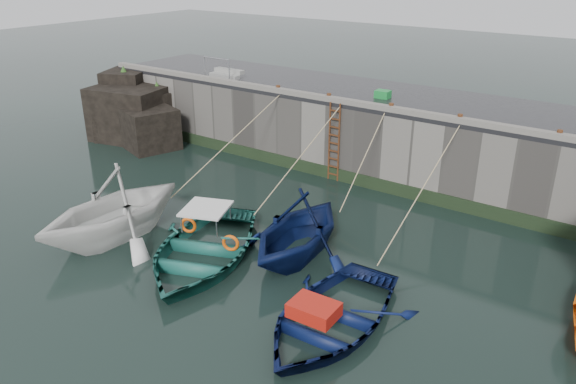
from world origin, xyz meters
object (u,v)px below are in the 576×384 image
Objects in this scene: bollard_a at (278,89)px; boat_near_navy at (330,325)px; ladder at (334,143)px; bollard_e at (559,134)px; fish_crate at (383,94)px; bollard_b at (329,97)px; boat_near_blacktrim at (297,255)px; bollard_d at (460,118)px; boat_near_white at (116,237)px; bollard_c at (391,107)px; boat_near_blue at (203,259)px.

boat_near_navy is at bearing -47.29° from bollard_a.
bollard_e reaches higher than ladder.
fish_crate is 2.05× the size of bollard_e.
bollard_b is at bearing 180.00° from bollard_e.
fish_crate is at bearing 21.55° from bollard_a.
boat_near_blacktrim is at bearing -49.50° from bollard_a.
bollard_b and bollard_d have the same top height.
bollard_a is at bearing 92.49° from boat_near_white.
fish_crate is 2.05× the size of bollard_b.
bollard_c is (1.15, -1.60, -0.01)m from fish_crate.
boat_near_blue is at bearing -104.02° from bollard_c.
bollard_c reaches higher than boat_near_blue.
bollard_e is at bearing 0.00° from bollard_a.
bollard_a reaches higher than boat_near_blacktrim.
bollard_d is at bearing 62.80° from boat_near_blacktrim.
bollard_a is at bearing 130.18° from boat_near_navy.
boat_near_white is (-3.13, -8.43, -1.59)m from ladder.
fish_crate is (-1.32, 7.88, 3.31)m from boat_near_blacktrim.
boat_near_white is at bearing -113.53° from fish_crate.
boat_near_blacktrim is 16.11× the size of bollard_b.
bollard_d and bollard_e have the same top height.
fish_crate is at bearing 108.59° from boat_near_navy.
bollard_a and bollard_d have the same top height.
boat_near_white is 18.48× the size of bollard_e.
bollard_d is (3.75, -1.60, -0.01)m from fish_crate.
bollard_e reaches higher than boat_near_blacktrim.
bollard_c reaches higher than boat_near_navy.
bollard_c is (-0.17, 6.28, 3.30)m from boat_near_blacktrim.
bollard_b reaches higher than boat_near_white.
boat_near_blue is 20.34× the size of bollard_c.
bollard_b reaches higher than boat_near_blacktrim.
boat_near_white is at bearing -106.70° from bollard_b.
bollard_b is (-0.50, 0.34, 1.71)m from ladder.
bollard_a is at bearing 180.00° from bollard_e.
boat_near_blacktrim is (2.20, 1.87, 0.00)m from boat_near_blue.
boat_near_blue is 9.94m from bollard_d.
boat_near_blue is at bearing -133.87° from bollard_e.
fish_crate reaches higher than bollard_d.
bollard_d is 3.20m from bollard_e.
bollard_c is (5.33, 8.77, 3.30)m from boat_near_white.
boat_near_blue is at bearing -85.33° from bollard_b.
bollard_c is (2.70, 0.00, 0.00)m from bollard_b.
bollard_e is (11.13, 8.77, 3.30)m from boat_near_white.
bollard_e is (6.95, -1.60, -0.01)m from fish_crate.
bollard_c is 1.00× the size of bollard_d.
boat_near_blacktrim is at bearing -131.89° from bollard_e.
bollard_d reaches higher than boat_near_white.
bollard_b is (-0.67, 8.15, 3.30)m from boat_near_blue.
boat_near_white is 6.03m from boat_near_blacktrim.
bollard_d is (5.30, 0.00, 0.00)m from bollard_b.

